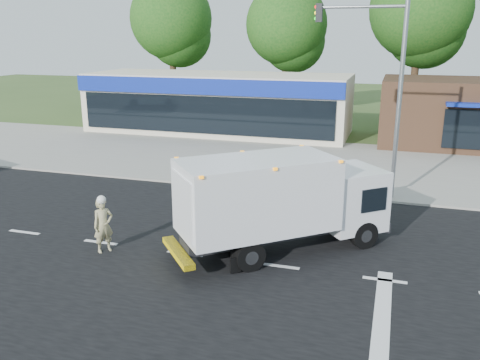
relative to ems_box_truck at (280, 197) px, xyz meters
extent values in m
plane|color=#385123|center=(0.29, -1.11, -1.77)|extent=(120.00, 120.00, 0.00)
cube|color=black|center=(0.29, -1.11, -1.76)|extent=(60.00, 14.00, 0.02)
cube|color=gray|center=(0.29, 7.09, -1.71)|extent=(60.00, 2.40, 0.12)
cube|color=gray|center=(0.29, 12.89, -1.76)|extent=(60.00, 9.00, 0.02)
cube|color=silver|center=(-8.71, -1.11, -1.75)|extent=(1.20, 0.15, 0.01)
cube|color=silver|center=(-5.71, -1.11, -1.75)|extent=(1.20, 0.15, 0.01)
cube|color=silver|center=(-2.71, -1.11, -1.75)|extent=(1.20, 0.15, 0.01)
cube|color=silver|center=(0.29, -1.11, -1.75)|extent=(1.20, 0.15, 0.01)
cube|color=silver|center=(3.29, -1.11, -1.75)|extent=(1.20, 0.15, 0.01)
cube|color=silver|center=(3.29, -4.11, -1.75)|extent=(0.40, 7.00, 0.01)
cube|color=black|center=(-0.58, -0.49, -1.11)|extent=(4.15, 3.73, 0.33)
cube|color=silver|center=(1.94, 1.65, -0.32)|extent=(2.72, 2.73, 1.96)
cube|color=black|center=(2.61, 2.23, -0.14)|extent=(1.25, 1.44, 0.84)
cube|color=white|center=(-0.58, -0.49, 0.19)|extent=(4.99, 4.72, 2.19)
cube|color=silver|center=(-2.36, -2.01, 0.14)|extent=(1.25, 1.45, 1.77)
cube|color=yellow|center=(-2.49, -2.12, -1.25)|extent=(1.70, 1.91, 0.17)
cube|color=orange|center=(-0.58, -0.49, 1.26)|extent=(4.88, 4.63, 0.07)
cylinder|color=black|center=(1.40, 2.36, -1.32)|extent=(0.86, 0.79, 0.89)
cylinder|color=black|center=(2.55, 1.01, -1.32)|extent=(0.86, 0.79, 0.89)
cylinder|color=black|center=(-1.68, -0.20, -1.32)|extent=(0.86, 0.79, 0.89)
cylinder|color=black|center=(-0.47, -1.62, -1.32)|extent=(0.86, 0.79, 0.89)
imported|color=tan|center=(-5.20, -1.66, -0.90)|extent=(0.72, 0.76, 1.74)
sphere|color=white|center=(-5.20, -1.66, -0.06)|extent=(0.28, 0.28, 0.28)
cube|color=beige|center=(-8.71, 18.89, 0.23)|extent=(18.00, 6.00, 4.00)
cube|color=navy|center=(-8.71, 15.84, 1.63)|extent=(18.00, 0.30, 1.00)
cube|color=black|center=(-8.71, 15.84, -0.17)|extent=(17.00, 0.12, 2.40)
cube|color=#382316|center=(7.29, 18.89, 0.23)|extent=(10.00, 6.00, 4.00)
cube|color=navy|center=(7.29, 15.79, 1.13)|extent=(3.00, 1.20, 0.20)
cube|color=black|center=(7.29, 15.84, -0.27)|extent=(3.00, 0.12, 2.20)
cylinder|color=gray|center=(3.29, 6.49, 2.23)|extent=(0.18, 0.18, 8.00)
cylinder|color=gray|center=(1.59, 6.49, 5.83)|extent=(3.40, 0.12, 0.12)
cube|color=black|center=(-0.01, 6.49, 5.63)|extent=(0.25, 0.25, 0.70)
cylinder|color=#332114|center=(-15.71, 26.89, 1.91)|extent=(0.56, 0.56, 7.35)
sphere|color=#144814|center=(-15.71, 26.89, 6.11)|extent=(6.93, 6.93, 6.93)
sphere|color=#144814|center=(-15.21, 27.39, 4.74)|extent=(5.46, 5.46, 5.46)
cylinder|color=#332114|center=(-5.71, 26.89, 1.66)|extent=(0.56, 0.56, 6.86)
sphere|color=#144814|center=(-5.71, 26.89, 5.58)|extent=(6.47, 6.47, 6.47)
sphere|color=#144814|center=(-5.21, 27.39, 4.31)|extent=(5.10, 5.10, 5.10)
cylinder|color=#332114|center=(4.29, 26.89, 2.15)|extent=(0.56, 0.56, 7.84)
sphere|color=#144814|center=(4.29, 26.89, 6.63)|extent=(7.39, 7.39, 7.39)
sphere|color=#144814|center=(4.79, 27.39, 5.18)|extent=(5.82, 5.82, 5.82)
camera|label=1|loc=(3.22, -14.50, 4.81)|focal=38.00mm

